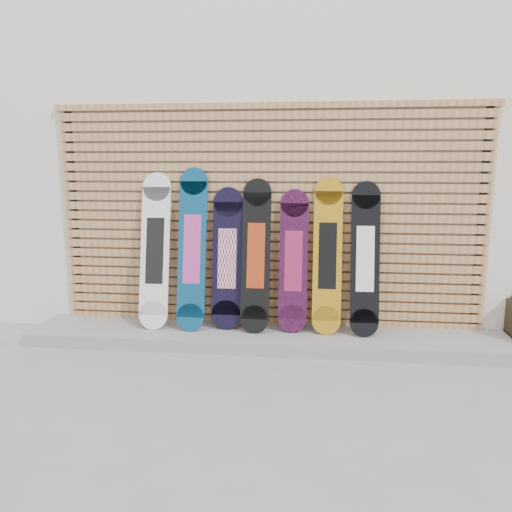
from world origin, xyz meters
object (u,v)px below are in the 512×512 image
object	(u,v)px
snowboard_0	(155,251)
snowboard_5	(327,256)
snowboard_4	(293,261)
snowboard_1	(192,249)
snowboard_2	(227,258)
snowboard_6	(365,259)
snowboard_3	(256,256)

from	to	relation	value
snowboard_0	snowboard_5	world-z (taller)	snowboard_0
snowboard_4	snowboard_5	xyz separation A→B (m)	(0.32, -0.01, 0.06)
snowboard_4	snowboard_0	bearing A→B (deg)	-178.77
snowboard_1	snowboard_0	bearing A→B (deg)	179.37
snowboard_1	snowboard_2	bearing A→B (deg)	7.57
snowboard_0	snowboard_1	distance (m)	0.38
snowboard_0	snowboard_4	world-z (taller)	snowboard_0
snowboard_1	snowboard_6	size ratio (longest dim) A/B	1.09
snowboard_4	snowboard_6	size ratio (longest dim) A/B	0.94
snowboard_0	snowboard_1	size ratio (longest dim) A/B	0.97
snowboard_0	snowboard_6	size ratio (longest dim) A/B	1.05
snowboard_0	snowboard_1	xyz separation A→B (m)	(0.37, -0.00, 0.02)
snowboard_4	snowboard_5	world-z (taller)	snowboard_5
snowboard_5	snowboard_6	xyz separation A→B (m)	(0.35, -0.01, -0.02)
snowboard_4	snowboard_6	bearing A→B (deg)	-1.91
snowboard_3	snowboard_4	bearing A→B (deg)	4.49
snowboard_4	snowboard_6	world-z (taller)	snowboard_6
snowboard_1	snowboard_6	xyz separation A→B (m)	(1.66, 0.01, -0.06)
snowboard_0	snowboard_5	distance (m)	1.68
snowboard_0	snowboard_1	world-z (taller)	snowboard_1
snowboard_5	snowboard_1	bearing A→B (deg)	-178.93
snowboard_3	snowboard_5	xyz separation A→B (m)	(0.68, 0.02, 0.01)
snowboard_2	snowboard_4	distance (m)	0.65
snowboard_6	snowboard_0	bearing A→B (deg)	-179.81
snowboard_2	snowboard_5	world-z (taller)	snowboard_5
snowboard_5	snowboard_4	bearing A→B (deg)	178.45
snowboard_2	snowboard_6	size ratio (longest dim) A/B	0.96
snowboard_4	snowboard_2	bearing A→B (deg)	178.97
snowboard_2	snowboard_0	bearing A→B (deg)	-176.72
snowboard_4	snowboard_6	distance (m)	0.68
snowboard_0	snowboard_5	bearing A→B (deg)	0.69
snowboard_1	snowboard_3	world-z (taller)	snowboard_1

